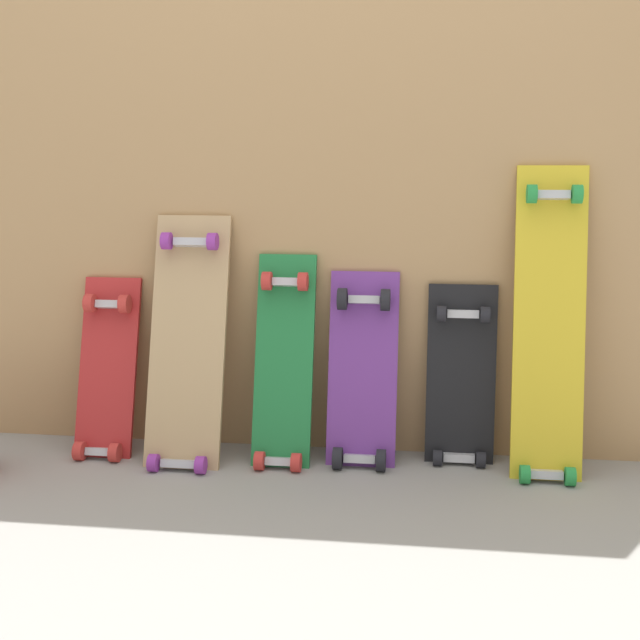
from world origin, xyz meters
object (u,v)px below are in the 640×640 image
object	(u,v)px
skateboard_natural	(187,352)
skateboard_green	(283,371)
skateboard_purple	(362,379)
skateboard_red	(107,377)
skateboard_black	(461,385)
skateboard_yellow	(549,335)

from	to	relation	value
skateboard_natural	skateboard_green	world-z (taller)	skateboard_natural
skateboard_green	skateboard_purple	bearing A→B (deg)	4.65
skateboard_red	skateboard_black	bearing A→B (deg)	3.05
skateboard_natural	skateboard_purple	distance (m)	0.55
skateboard_green	skateboard_purple	size ratio (longest dim) A/B	1.09
skateboard_natural	skateboard_yellow	xyz separation A→B (m)	(1.09, 0.03, 0.08)
skateboard_red	skateboard_natural	size ratio (longest dim) A/B	0.75
skateboard_natural	skateboard_black	distance (m)	0.85
skateboard_green	skateboard_red	bearing A→B (deg)	179.77
skateboard_green	skateboard_yellow	distance (m)	0.81
skateboard_black	skateboard_natural	bearing A→B (deg)	-174.11
skateboard_purple	skateboard_yellow	bearing A→B (deg)	-1.60
skateboard_purple	skateboard_yellow	xyz separation A→B (m)	(0.55, -0.02, 0.16)
skateboard_yellow	skateboard_green	bearing A→B (deg)	-179.68
skateboard_yellow	skateboard_red	bearing A→B (deg)	-179.91
skateboard_green	skateboard_black	bearing A→B (deg)	6.49
skateboard_green	skateboard_natural	bearing A→B (deg)	-175.19
skateboard_purple	skateboard_natural	bearing A→B (deg)	-175.26
skateboard_natural	skateboard_black	bearing A→B (deg)	5.89
skateboard_natural	skateboard_green	distance (m)	0.30
skateboard_purple	skateboard_yellow	size ratio (longest dim) A/B	0.66
skateboard_red	skateboard_natural	distance (m)	0.29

